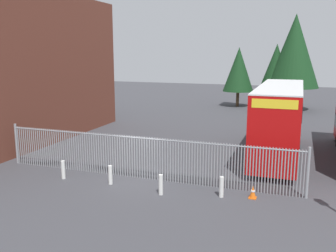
{
  "coord_description": "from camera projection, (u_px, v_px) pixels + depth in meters",
  "views": [
    {
      "loc": [
        7.42,
        -16.79,
        6.39
      ],
      "look_at": [
        0.0,
        4.0,
        2.0
      ],
      "focal_mm": 39.72,
      "sensor_mm": 36.0,
      "label": 1
    }
  ],
  "objects": [
    {
      "name": "double_decker_bus_near_gate",
      "position": [
        279.0,
        118.0,
        22.76
      ],
      "size": [
        2.54,
        10.81,
        4.42
      ],
      "color": "#B70C0C",
      "rests_on": "ground"
    },
    {
      "name": "bollard_far_right",
      "position": [
        221.0,
        187.0,
        16.61
      ],
      "size": [
        0.2,
        0.2,
        0.95
      ],
      "primitive_type": "cylinder",
      "color": "silver",
      "rests_on": "ground"
    },
    {
      "name": "ground_plane",
      "position": [
        187.0,
        143.0,
        26.59
      ],
      "size": [
        100.0,
        100.0,
        0.0
      ],
      "primitive_type": "plane",
      "color": "#3D3D42"
    },
    {
      "name": "tree_short_side",
      "position": [
        239.0,
        70.0,
        43.88
      ],
      "size": [
        3.61,
        3.61,
        6.97
      ],
      "color": "#4C3823",
      "rests_on": "ground"
    },
    {
      "name": "tree_tall_back",
      "position": [
        294.0,
        51.0,
        40.66
      ],
      "size": [
        5.57,
        5.57,
        10.5
      ],
      "color": "#4C3823",
      "rests_on": "ground"
    },
    {
      "name": "palisade_fence",
      "position": [
        142.0,
        156.0,
        18.96
      ],
      "size": [
        16.05,
        0.14,
        2.35
      ],
      "color": "gray",
      "rests_on": "ground"
    },
    {
      "name": "bollard_near_right",
      "position": [
        161.0,
        185.0,
        16.89
      ],
      "size": [
        0.2,
        0.2,
        0.95
      ],
      "primitive_type": "cylinder",
      "color": "silver",
      "rests_on": "ground"
    },
    {
      "name": "tree_mid_row",
      "position": [
        276.0,
        68.0,
        41.92
      ],
      "size": [
        3.71,
        3.71,
        7.33
      ],
      "color": "#4C3823",
      "rests_on": "ground"
    },
    {
      "name": "traffic_cone_by_gate",
      "position": [
        253.0,
        192.0,
        16.51
      ],
      "size": [
        0.34,
        0.34,
        0.59
      ],
      "color": "orange",
      "rests_on": "ground"
    },
    {
      "name": "bollard_center_front",
      "position": [
        110.0,
        175.0,
        18.24
      ],
      "size": [
        0.2,
        0.2,
        0.95
      ],
      "primitive_type": "cylinder",
      "color": "silver",
      "rests_on": "ground"
    },
    {
      "name": "bollard_near_left",
      "position": [
        63.0,
        170.0,
        19.04
      ],
      "size": [
        0.2,
        0.2,
        0.95
      ],
      "primitive_type": "cylinder",
      "color": "silver",
      "rests_on": "ground"
    }
  ]
}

